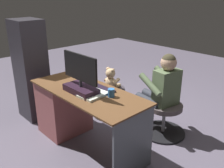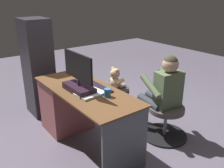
% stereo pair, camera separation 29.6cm
% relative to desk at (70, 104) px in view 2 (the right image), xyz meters
% --- Properties ---
extents(ground_plane, '(10.00, 10.00, 0.00)m').
position_rel_desk_xyz_m(ground_plane, '(-0.41, -0.42, -0.39)').
color(ground_plane, '#5D5566').
extents(desk, '(1.52, 0.62, 0.74)m').
position_rel_desk_xyz_m(desk, '(0.00, 0.00, 0.00)').
color(desk, brown).
rests_on(desk, ground_plane).
extents(monitor, '(0.55, 0.20, 0.44)m').
position_rel_desk_xyz_m(monitor, '(-0.42, 0.08, 0.49)').
color(monitor, black).
rests_on(monitor, desk).
extents(keyboard, '(0.42, 0.14, 0.02)m').
position_rel_desk_xyz_m(keyboard, '(-0.47, -0.14, 0.36)').
color(keyboard, black).
rests_on(keyboard, desk).
extents(computer_mouse, '(0.06, 0.10, 0.04)m').
position_rel_desk_xyz_m(computer_mouse, '(-0.17, -0.12, 0.37)').
color(computer_mouse, '#1E2B2E').
rests_on(computer_mouse, desk).
extents(cup, '(0.07, 0.07, 0.09)m').
position_rel_desk_xyz_m(cup, '(-0.74, -0.09, 0.39)').
color(cup, '#3372BF').
rests_on(cup, desk).
extents(tv_remote, '(0.12, 0.15, 0.02)m').
position_rel_desk_xyz_m(tv_remote, '(-0.19, 0.08, 0.36)').
color(tv_remote, black).
rests_on(tv_remote, desk).
extents(notebook_binder, '(0.25, 0.32, 0.02)m').
position_rel_desk_xyz_m(notebook_binder, '(-0.58, 0.04, 0.36)').
color(notebook_binder, silver).
rests_on(notebook_binder, desk).
extents(office_chair_teddy, '(0.55, 0.55, 0.43)m').
position_rel_desk_xyz_m(office_chair_teddy, '(0.01, -0.77, -0.15)').
color(office_chair_teddy, black).
rests_on(office_chair_teddy, ground_plane).
extents(teddy_bear, '(0.22, 0.22, 0.32)m').
position_rel_desk_xyz_m(teddy_bear, '(0.01, -0.78, 0.19)').
color(teddy_bear, '#DAB381').
rests_on(teddy_bear, office_chair_teddy).
extents(visitor_chair, '(0.58, 0.58, 0.43)m').
position_rel_desk_xyz_m(visitor_chair, '(-0.87, -0.91, -0.15)').
color(visitor_chair, black).
rests_on(visitor_chair, ground_plane).
extents(person, '(0.59, 0.52, 1.09)m').
position_rel_desk_xyz_m(person, '(-0.78, -0.90, 0.25)').
color(person, '#576947').
rests_on(person, ground_plane).
extents(equipment_rack, '(0.44, 0.36, 1.44)m').
position_rel_desk_xyz_m(equipment_rack, '(0.76, 0.10, 0.33)').
color(equipment_rack, '#2B292F').
rests_on(equipment_rack, ground_plane).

